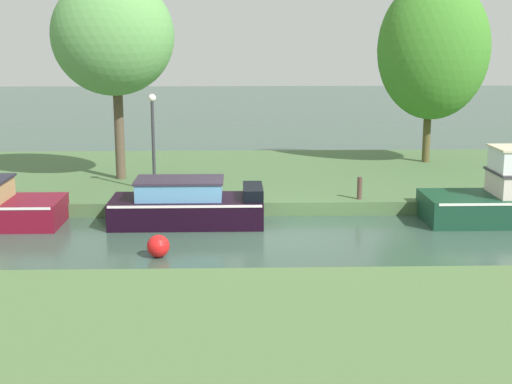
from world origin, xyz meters
TOP-DOWN VIEW (x-y plane):
  - ground_plane at (0.00, 0.00)m, footprint 120.00×120.00m
  - riverbank_far at (0.00, 7.00)m, footprint 72.00×10.00m
  - black_barge at (-2.44, 1.20)m, footprint 4.20×1.80m
  - willow_tree_left at (-5.00, 5.32)m, footprint 3.93×3.27m
  - willow_tree_centre at (6.24, 8.57)m, footprint 4.15×3.40m
  - lamp_post at (-3.63, 3.77)m, footprint 0.24×0.24m
  - mooring_post_near at (2.57, 2.45)m, footprint 0.15×0.15m
  - channel_buoy at (-2.95, -1.89)m, footprint 0.54×0.54m

SIDE VIEW (x-z plane):
  - ground_plane at x=0.00m, z-range 0.00..0.00m
  - riverbank_far at x=0.00m, z-range 0.00..0.40m
  - channel_buoy at x=-2.95m, z-range 0.00..0.54m
  - black_barge at x=-2.44m, z-range -0.09..1.19m
  - mooring_post_near at x=2.57m, z-range 0.40..1.06m
  - lamp_post at x=-3.63m, z-range 0.78..3.80m
  - willow_tree_centre at x=6.24m, z-range 1.23..8.11m
  - willow_tree_left at x=-5.00m, z-range 1.80..8.46m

